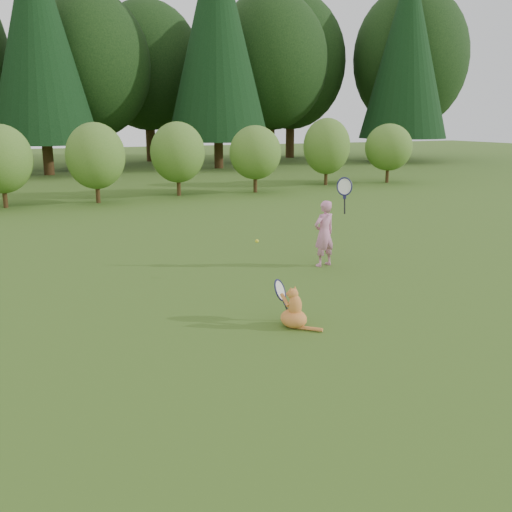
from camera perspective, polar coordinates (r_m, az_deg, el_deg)
name	(u,v)px	position (r m, az deg, el deg)	size (l,w,h in m)	color
ground	(267,318)	(8.00, 1.08, -6.25)	(100.00, 100.00, 0.00)	#355518
shrub_row	(100,159)	(20.09, -15.31, 9.38)	(28.00, 3.00, 2.80)	#437223
woodland_backdrop	(55,13)	(30.34, -19.46, 21.95)	(48.00, 10.00, 15.00)	black
child	(325,232)	(10.73, 6.90, 2.41)	(0.73, 0.47, 1.86)	pink
cat	(293,306)	(7.63, 3.75, -5.02)	(0.51, 0.85, 0.74)	#C07025
tennis_ball	(257,241)	(9.80, 0.10, 1.51)	(0.06, 0.06, 0.06)	gold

